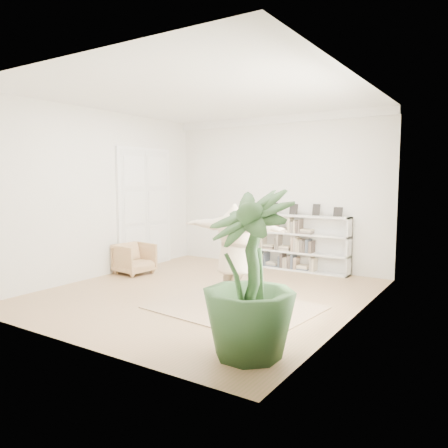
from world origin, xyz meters
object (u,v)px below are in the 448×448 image
at_px(rocker_board, 235,304).
at_px(houseplant, 249,274).
at_px(person, 235,251).
at_px(bookshelf, 302,244).
at_px(armchair, 134,259).

height_order(rocker_board, houseplant, houseplant).
xyz_separation_m(person, houseplant, (1.15, -1.58, 0.05)).
distance_m(rocker_board, houseplant, 2.17).
relative_size(person, houseplant, 1.00).
relative_size(rocker_board, person, 0.28).
bearing_deg(bookshelf, armchair, -142.67).
distance_m(bookshelf, houseplant, 5.11).
bearing_deg(armchair, houseplant, -113.65).
distance_m(rocker_board, person, 0.88).
xyz_separation_m(armchair, houseplant, (4.42, -2.59, 0.66)).
xyz_separation_m(bookshelf, armchair, (-3.04, -2.32, -0.29)).
bearing_deg(rocker_board, armchair, 168.72).
bearing_deg(armchair, bookshelf, -45.96).
height_order(armchair, rocker_board, armchair).
bearing_deg(houseplant, armchair, 149.64).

